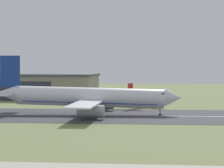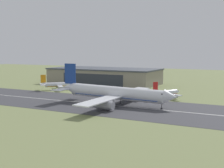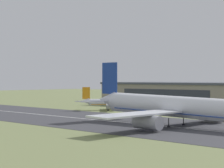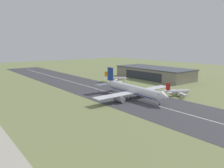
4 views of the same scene
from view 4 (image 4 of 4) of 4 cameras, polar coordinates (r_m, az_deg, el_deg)
name	(u,v)px [view 4 (image 4 of 4)]	position (r m, az deg, el deg)	size (l,w,h in m)	color
ground_plane	(27,108)	(126.69, -21.23, -5.89)	(663.57, 663.57, 0.00)	#7A8451
runway_strip	(112,93)	(153.20, 0.10, -2.44)	(423.57, 44.07, 0.06)	#3D3D42
runway_centreline	(112,93)	(153.19, 0.10, -2.42)	(381.22, 0.70, 0.01)	silver
hangar_building	(154,73)	(224.99, 10.89, 2.89)	(78.72, 33.93, 11.03)	gray
airplane_landing	(134,90)	(139.75, 5.66, -1.61)	(55.96, 60.58, 17.67)	silver
airplane_parked_west	(116,79)	(199.72, 0.98, 1.44)	(19.91, 20.03, 9.36)	silver
airplane_parked_east	(178,92)	(151.54, 16.89, -1.95)	(17.66, 19.38, 8.75)	silver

